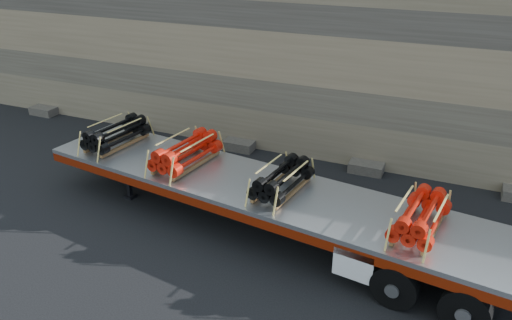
{
  "coord_description": "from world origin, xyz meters",
  "views": [
    {
      "loc": [
        4.75,
        -11.42,
        7.97
      ],
      "look_at": [
        -0.55,
        0.74,
        1.71
      ],
      "focal_mm": 35.0,
      "sensor_mm": 36.0,
      "label": 1
    }
  ],
  "objects_px": {
    "trailer": "(261,208)",
    "bundle_rear": "(420,217)",
    "bundle_midrear": "(282,180)",
    "bundle_midfront": "(186,153)",
    "bundle_front": "(116,134)"
  },
  "relations": [
    {
      "from": "trailer",
      "to": "bundle_rear",
      "type": "xyz_separation_m",
      "value": [
        4.29,
        -0.57,
        1.07
      ]
    },
    {
      "from": "trailer",
      "to": "bundle_rear",
      "type": "bearing_deg",
      "value": 0.0
    },
    {
      "from": "bundle_midrear",
      "to": "bundle_rear",
      "type": "distance_m",
      "value": 3.68
    },
    {
      "from": "trailer",
      "to": "bundle_midfront",
      "type": "bearing_deg",
      "value": 180.0
    },
    {
      "from": "trailer",
      "to": "bundle_midrear",
      "type": "relative_size",
      "value": 7.04
    },
    {
      "from": "trailer",
      "to": "bundle_midfront",
      "type": "relative_size",
      "value": 6.31
    },
    {
      "from": "bundle_midrear",
      "to": "bundle_rear",
      "type": "height_order",
      "value": "bundle_rear"
    },
    {
      "from": "bundle_midfront",
      "to": "bundle_midrear",
      "type": "relative_size",
      "value": 1.12
    },
    {
      "from": "trailer",
      "to": "bundle_midfront",
      "type": "distance_m",
      "value": 2.84
    },
    {
      "from": "trailer",
      "to": "bundle_front",
      "type": "relative_size",
      "value": 6.62
    },
    {
      "from": "bundle_midfront",
      "to": "bundle_rear",
      "type": "distance_m",
      "value": 6.95
    },
    {
      "from": "trailer",
      "to": "bundle_rear",
      "type": "relative_size",
      "value": 6.89
    },
    {
      "from": "trailer",
      "to": "bundle_midrear",
      "type": "bearing_deg",
      "value": 0.0
    },
    {
      "from": "trailer",
      "to": "bundle_front",
      "type": "distance_m",
      "value": 5.6
    },
    {
      "from": "bundle_front",
      "to": "bundle_midrear",
      "type": "distance_m",
      "value": 6.14
    }
  ]
}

